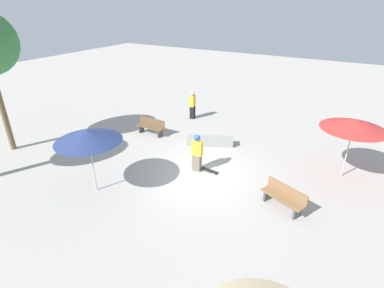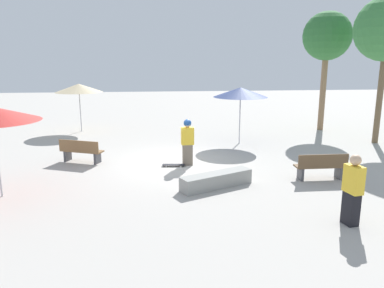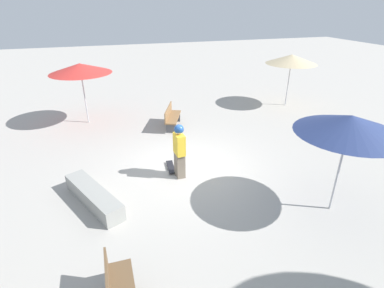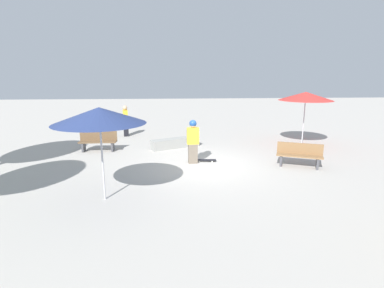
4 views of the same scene
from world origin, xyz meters
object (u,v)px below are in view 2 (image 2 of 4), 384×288
skater_main (188,141)px  concrete_ledge (216,180)px  shade_umbrella_tan (79,88)px  bystander_watching (353,190)px  skateboard (174,165)px  bench_far (81,151)px  palm_tree_center_left (327,37)px  shade_umbrella_navy (241,92)px  bench_near (321,166)px

skater_main → concrete_ledge: bearing=100.9°
shade_umbrella_tan → bystander_watching: size_ratio=1.49×
skateboard → bench_far: (0.87, 3.33, 0.37)m
skateboard → palm_tree_center_left: bearing=-137.3°
shade_umbrella_tan → skateboard: bearing=-147.7°
skater_main → shade_umbrella_tan: 8.54m
shade_umbrella_navy → bystander_watching: bearing=-175.7°
skateboard → bench_far: bearing=-8.8°
bench_far → shade_umbrella_tan: size_ratio=0.67×
shade_umbrella_navy → palm_tree_center_left: palm_tree_center_left is taller
bench_near → skateboard: bearing=157.0°
skater_main → bench_near: bearing=148.9°
skater_main → skateboard: bearing=13.6°
skater_main → shade_umbrella_tan: size_ratio=0.67×
shade_umbrella_tan → bystander_watching: (-12.12, -8.19, -1.42)m
palm_tree_center_left → bystander_watching: (-11.26, 4.41, -3.93)m
skater_main → palm_tree_center_left: (5.98, -7.66, 3.87)m
bench_near → palm_tree_center_left: size_ratio=0.26×
concrete_ledge → shade_umbrella_navy: 6.34m
concrete_ledge → shade_umbrella_tan: 11.02m
concrete_ledge → bystander_watching: 3.91m
bench_near → concrete_ledge: bearing=-173.5°
skateboard → palm_tree_center_left: (6.13, -8.17, 4.70)m
bench_far → shade_umbrella_tan: (6.12, 1.10, 1.82)m
palm_tree_center_left → bystander_watching: palm_tree_center_left is taller
bench_near → bench_far: 8.33m
shade_umbrella_navy → skateboard: bearing=137.0°
skater_main → shade_umbrella_navy: (3.20, -2.62, 1.39)m
concrete_ledge → shade_umbrella_navy: (5.66, -1.99, 2.07)m
skater_main → bench_far: 3.93m
concrete_ledge → bystander_watching: bystander_watching is taller
shade_umbrella_navy → palm_tree_center_left: size_ratio=0.41×
skater_main → shade_umbrella_tan: (6.83, 4.93, 1.36)m
bench_far → bystander_watching: 9.30m
bench_far → shade_umbrella_navy: 7.16m
shade_umbrella_tan → concrete_ledge: bearing=-149.1°
palm_tree_center_left → bench_far: bearing=114.6°
concrete_ledge → shade_umbrella_tan: size_ratio=0.92×
concrete_ledge → shade_umbrella_navy: shade_umbrella_navy is taller
bench_near → shade_umbrella_navy: (5.29, 1.38, 1.86)m
skateboard → shade_umbrella_tan: shade_umbrella_tan is taller
bench_far → bystander_watching: bystander_watching is taller
skater_main → shade_umbrella_tan: bearing=-57.7°
bench_far → palm_tree_center_left: 13.37m
skateboard → shade_umbrella_tan: 8.56m
skater_main → skateboard: 0.99m
skateboard → palm_tree_center_left: palm_tree_center_left is taller
palm_tree_center_left → skater_main: bearing=127.9°
shade_umbrella_navy → bystander_watching: size_ratio=1.51×
skateboard → bystander_watching: size_ratio=0.49×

